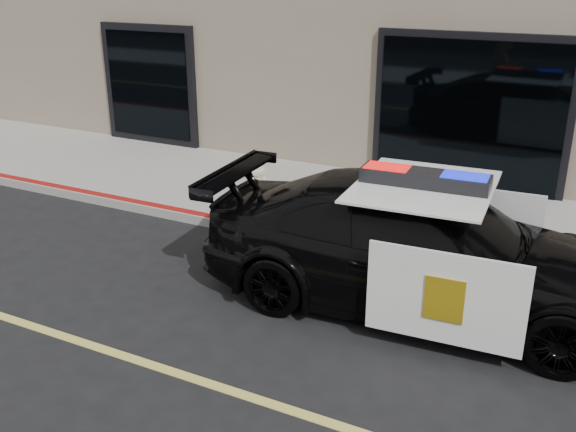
% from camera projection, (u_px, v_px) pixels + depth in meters
% --- Properties ---
extents(sidewalk_n, '(60.00, 3.50, 0.15)m').
position_uv_depth(sidewalk_n, '(501.00, 231.00, 9.93)').
color(sidewalk_n, gray).
rests_on(sidewalk_n, ground).
extents(police_car, '(2.76, 5.51, 1.72)m').
position_uv_depth(police_car, '(419.00, 247.00, 7.64)').
color(police_car, black).
rests_on(police_car, ground).
extents(fire_hydrant, '(0.40, 0.56, 0.89)m').
position_uv_depth(fire_hydrant, '(254.00, 186.00, 10.41)').
color(fire_hydrant, '#FBE7C8').
rests_on(fire_hydrant, sidewalk_n).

